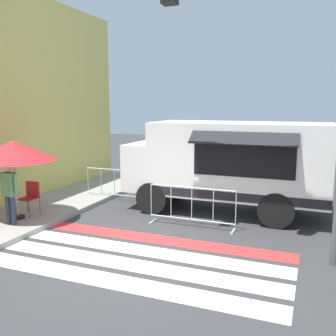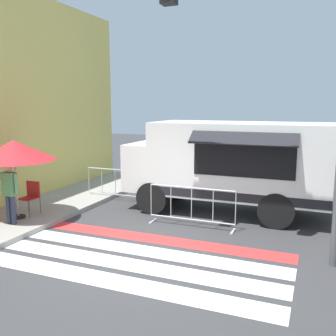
% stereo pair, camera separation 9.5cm
% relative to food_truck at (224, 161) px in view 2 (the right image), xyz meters
% --- Properties ---
extents(ground_plane, '(60.00, 60.00, 0.00)m').
position_rel_food_truck_xyz_m(ground_plane, '(-0.90, -3.90, -1.53)').
color(ground_plane, '#38383A').
extents(crosswalk_painted, '(6.40, 2.84, 0.01)m').
position_rel_food_truck_xyz_m(crosswalk_painted, '(-0.90, -4.00, -1.53)').
color(crosswalk_painted, white).
rests_on(crosswalk_painted, ground_plane).
extents(food_truck, '(5.86, 2.56, 2.67)m').
position_rel_food_truck_xyz_m(food_truck, '(0.00, 0.00, 0.00)').
color(food_truck, white).
rests_on(food_truck, ground_plane).
extents(traffic_signal_pole, '(4.59, 0.29, 6.66)m').
position_rel_food_truck_xyz_m(traffic_signal_pole, '(1.53, -2.90, 3.23)').
color(traffic_signal_pole, '#515456').
rests_on(traffic_signal_pole, ground_plane).
extents(patio_umbrella, '(2.16, 2.16, 2.11)m').
position_rel_food_truck_xyz_m(patio_umbrella, '(-4.90, -3.11, 0.44)').
color(patio_umbrella, black).
rests_on(patio_umbrella, sidewalk_left).
extents(folding_chair, '(0.45, 0.45, 0.92)m').
position_rel_food_truck_xyz_m(folding_chair, '(-4.84, -2.66, -0.84)').
color(folding_chair, '#4C4C51').
rests_on(folding_chair, sidewalk_left).
extents(vendor_person, '(0.53, 0.21, 1.59)m').
position_rel_food_truck_xyz_m(vendor_person, '(-4.68, -3.56, -0.50)').
color(vendor_person, '#2D3347').
rests_on(vendor_person, sidewalk_left).
extents(barricade_front, '(2.34, 0.44, 1.07)m').
position_rel_food_truck_xyz_m(barricade_front, '(-0.44, -1.65, -1.00)').
color(barricade_front, '#B7BABF').
rests_on(barricade_front, ground_plane).
extents(barricade_side, '(2.11, 0.44, 1.07)m').
position_rel_food_truck_xyz_m(barricade_side, '(-3.69, 0.03, -1.00)').
color(barricade_side, '#B7BABF').
rests_on(barricade_side, ground_plane).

